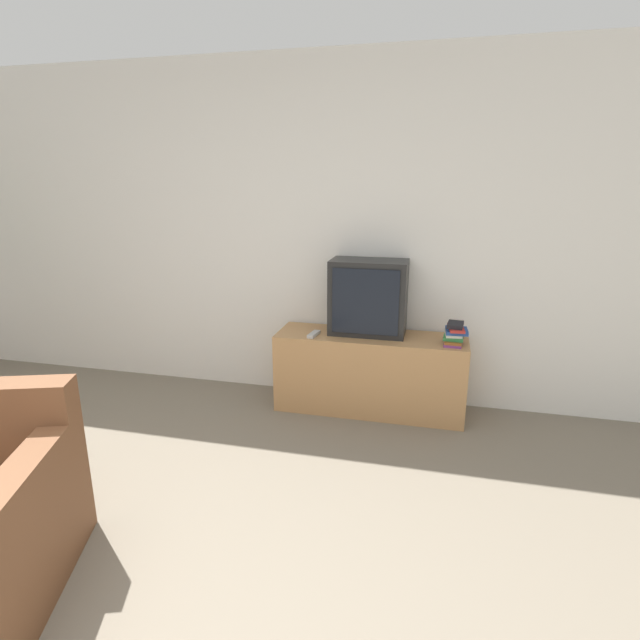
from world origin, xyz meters
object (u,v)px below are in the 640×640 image
at_px(television, 368,297).
at_px(book_stack, 454,334).
at_px(tv_stand, 370,373).
at_px(remote_on_stand, 314,334).

height_order(television, book_stack, television).
bearing_deg(television, tv_stand, -57.10).
height_order(book_stack, remote_on_stand, book_stack).
distance_m(tv_stand, book_stack, 0.70).
height_order(television, remote_on_stand, television).
bearing_deg(television, remote_on_stand, -156.53).
bearing_deg(television, book_stack, -9.70).
xyz_separation_m(tv_stand, television, (-0.04, 0.06, 0.57)).
bearing_deg(tv_stand, television, 122.90).
bearing_deg(remote_on_stand, book_stack, 3.17).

